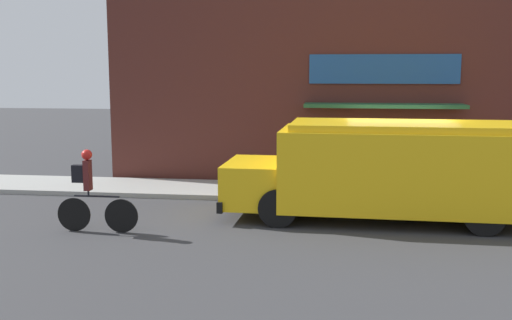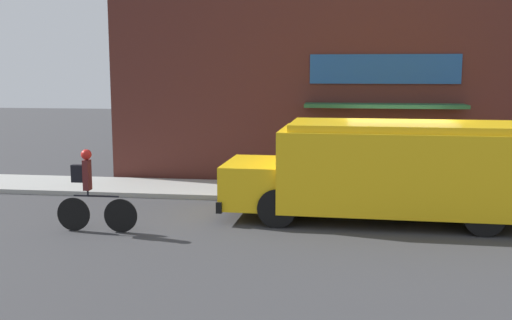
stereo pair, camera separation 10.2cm
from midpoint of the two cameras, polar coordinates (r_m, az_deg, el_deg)
name	(u,v)px [view 2 (the right image)]	position (r m, az deg, el deg)	size (l,w,h in m)	color
ground_plane	(397,206)	(15.16, 13.47, -4.28)	(70.00, 70.00, 0.00)	#38383A
sidewalk	(393,194)	(16.22, 13.12, -3.20)	(28.00, 2.20, 0.13)	#999993
storefront	(392,92)	(17.21, 13.01, 6.28)	(16.38, 1.08, 5.38)	#4C231E
school_bus	(390,169)	(13.48, 12.90, -0.83)	(6.83, 2.87, 2.18)	yellow
cyclist	(91,193)	(12.74, -15.26, -3.01)	(1.71, 0.21, 1.71)	black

